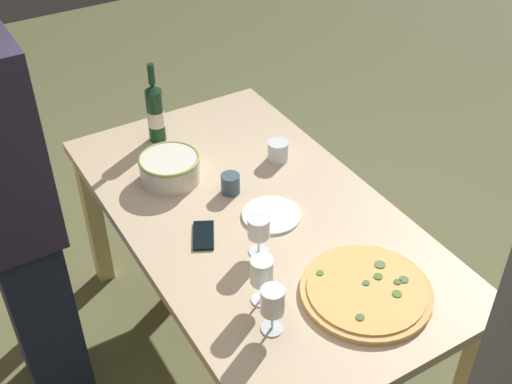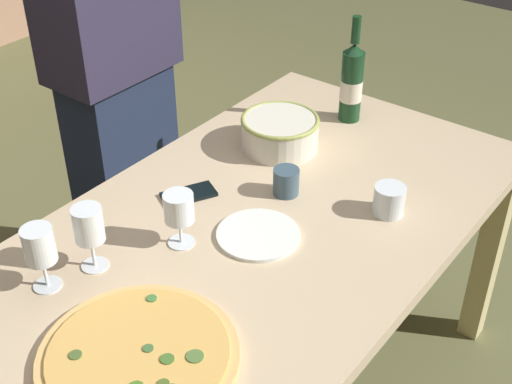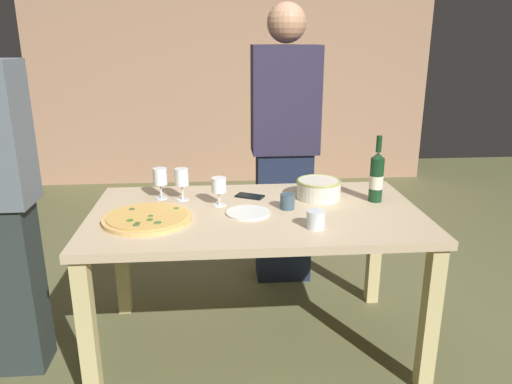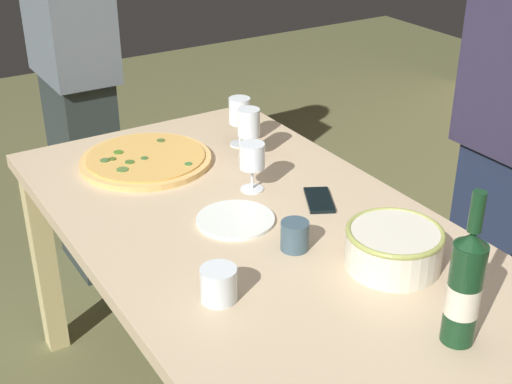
{
  "view_description": "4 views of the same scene",
  "coord_description": "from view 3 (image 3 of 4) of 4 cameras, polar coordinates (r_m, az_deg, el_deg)",
  "views": [
    {
      "loc": [
        -1.53,
        0.92,
        2.23
      ],
      "look_at": [
        0.0,
        0.0,
        0.85
      ],
      "focal_mm": 45.64,
      "sensor_mm": 36.0,
      "label": 1
    },
    {
      "loc": [
        -1.14,
        -0.87,
        1.83
      ],
      "look_at": [
        0.0,
        0.0,
        0.85
      ],
      "focal_mm": 49.17,
      "sensor_mm": 36.0,
      "label": 2
    },
    {
      "loc": [
        -0.18,
        -2.24,
        1.55
      ],
      "look_at": [
        0.0,
        0.0,
        0.85
      ],
      "focal_mm": 34.44,
      "sensor_mm": 36.0,
      "label": 3
    },
    {
      "loc": [
        1.39,
        -0.86,
        1.69
      ],
      "look_at": [
        0.0,
        0.0,
        0.85
      ],
      "focal_mm": 49.88,
      "sensor_mm": 36.0,
      "label": 4
    }
  ],
  "objects": [
    {
      "name": "dining_table",
      "position": [
        2.42,
        0.0,
        -4.27
      ],
      "size": [
        1.6,
        0.9,
        0.75
      ],
      "color": "#CCB18C",
      "rests_on": "ground"
    },
    {
      "name": "wine_glass_far_left",
      "position": [
        2.58,
        -11.06,
        1.59
      ],
      "size": [
        0.07,
        0.07,
        0.16
      ],
      "color": "white",
      "rests_on": "dining_table"
    },
    {
      "name": "ground_plane",
      "position": [
        2.73,
        0.0,
        -17.19
      ],
      "size": [
        8.0,
        8.0,
        0.0
      ],
      "primitive_type": "plane",
      "color": "#64653E"
    },
    {
      "name": "person_host",
      "position": [
        3.1,
        3.33,
        5.28
      ],
      "size": [
        0.41,
        0.24,
        1.75
      ],
      "rotation": [
        0.0,
        0.0,
        -1.88
      ],
      "color": "#1C253E",
      "rests_on": "ground"
    },
    {
      "name": "pizza",
      "position": [
        2.31,
        -12.5,
        -2.96
      ],
      "size": [
        0.41,
        0.41,
        0.03
      ],
      "color": "#E4B366",
      "rests_on": "dining_table"
    },
    {
      "name": "serving_bowl",
      "position": [
        2.58,
        7.29,
        0.45
      ],
      "size": [
        0.23,
        0.23,
        0.1
      ],
      "color": "silver",
      "rests_on": "dining_table"
    },
    {
      "name": "cup_ceramic",
      "position": [
        2.17,
        6.94,
        -3.19
      ],
      "size": [
        0.08,
        0.08,
        0.08
      ],
      "primitive_type": "cylinder",
      "color": "white",
      "rests_on": "dining_table"
    },
    {
      "name": "cup_amber",
      "position": [
        2.4,
        3.66,
        -1.11
      ],
      "size": [
        0.07,
        0.07,
        0.08
      ],
      "primitive_type": "cylinder",
      "color": "#3C5462",
      "rests_on": "dining_table"
    },
    {
      "name": "wine_glass_by_bottle",
      "position": [
        2.54,
        -8.62,
        1.54
      ],
      "size": [
        0.07,
        0.07,
        0.17
      ],
      "color": "white",
      "rests_on": "dining_table"
    },
    {
      "name": "wine_glass_near_pizza",
      "position": [
        2.44,
        -4.34,
        0.73
      ],
      "size": [
        0.07,
        0.07,
        0.14
      ],
      "color": "white",
      "rests_on": "dining_table"
    },
    {
      "name": "wine_bottle",
      "position": [
        2.56,
        13.82,
        1.74
      ],
      "size": [
        0.07,
        0.07,
        0.34
      ],
      "color": "#14391D",
      "rests_on": "dining_table"
    },
    {
      "name": "side_plate",
      "position": [
        2.34,
        -0.93,
        -2.42
      ],
      "size": [
        0.21,
        0.21,
        0.01
      ],
      "primitive_type": "cylinder",
      "color": "white",
      "rests_on": "dining_table"
    },
    {
      "name": "brick_wall_back",
      "position": [
        5.45,
        -2.81,
        13.8
      ],
      "size": [
        4.28,
        0.16,
        2.41
      ],
      "primitive_type": "cube",
      "color": "tan",
      "rests_on": "ground"
    },
    {
      "name": "cell_phone",
      "position": [
        2.59,
        -0.72,
        -0.48
      ],
      "size": [
        0.16,
        0.13,
        0.01
      ],
      "primitive_type": "cube",
      "rotation": [
        0.0,
        0.0,
        1.09
      ],
      "color": "black",
      "rests_on": "dining_table"
    }
  ]
}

